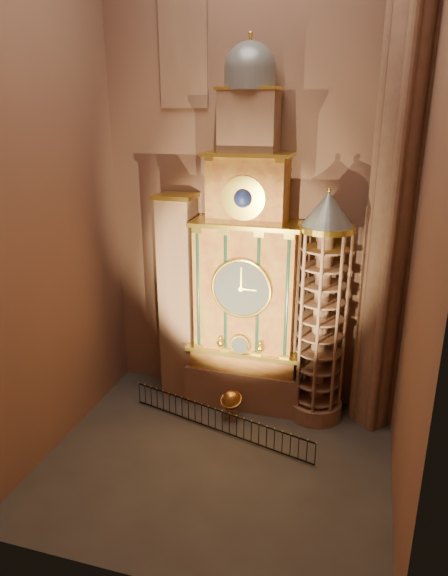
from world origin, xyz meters
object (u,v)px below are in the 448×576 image
(stair_turret, at_px, (321,313))
(celestial_globe, at_px, (231,403))
(portrait_tower, at_px, (179,298))
(iron_railing, at_px, (219,421))
(astronomical_clock, at_px, (247,274))

(stair_turret, distance_m, celestial_globe, 5.95)
(portrait_tower, relative_size, stair_turret, 0.94)
(portrait_tower, distance_m, iron_railing, 6.15)
(astronomical_clock, bearing_deg, celestial_globe, -97.46)
(iron_railing, bearing_deg, astronomical_clock, 80.43)
(iron_railing, bearing_deg, stair_turret, 33.60)
(celestial_globe, xyz_separation_m, iron_railing, (-0.26, -1.14, -0.30))
(stair_turret, bearing_deg, portrait_tower, 177.67)
(stair_turret, xyz_separation_m, iron_railing, (-3.99, -2.65, -4.68))
(celestial_globe, relative_size, iron_railing, 0.17)
(stair_turret, distance_m, iron_railing, 6.70)
(astronomical_clock, xyz_separation_m, portrait_tower, (-3.40, 0.02, -1.53))
(astronomical_clock, height_order, portrait_tower, astronomical_clock)
(portrait_tower, distance_m, stair_turret, 6.91)
(astronomical_clock, height_order, celestial_globe, astronomical_clock)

